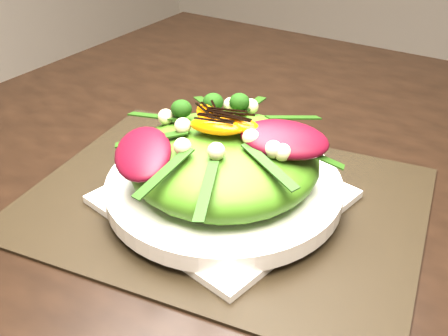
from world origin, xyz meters
The scene contains 9 objects.
placemat centered at (-0.28, -0.18, 0.75)m, with size 0.45×0.34×0.00m, color black.
plate_base centered at (-0.28, -0.18, 0.76)m, with size 0.23×0.23×0.01m, color white.
salad_bowl centered at (-0.28, -0.18, 0.77)m, with size 0.27×0.27×0.02m, color white.
lettuce_mound centered at (-0.28, -0.18, 0.81)m, with size 0.21×0.21×0.07m, color #417515.
radicchio_leaf centered at (-0.21, -0.16, 0.85)m, with size 0.09×0.06×0.02m, color #430712.
orange_segment centered at (-0.28, -0.17, 0.85)m, with size 0.06×0.02×0.02m, color orange.
broccoli_floret centered at (-0.34, -0.14, 0.85)m, with size 0.03×0.03×0.03m, color black.
macadamia_nut centered at (-0.25, -0.22, 0.85)m, with size 0.02×0.02×0.02m, color beige.
balsamic_drizzle centered at (-0.28, -0.17, 0.86)m, with size 0.05×0.00×0.00m, color black.
Camera 1 is at (-0.01, -0.60, 1.11)m, focal length 42.00 mm.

